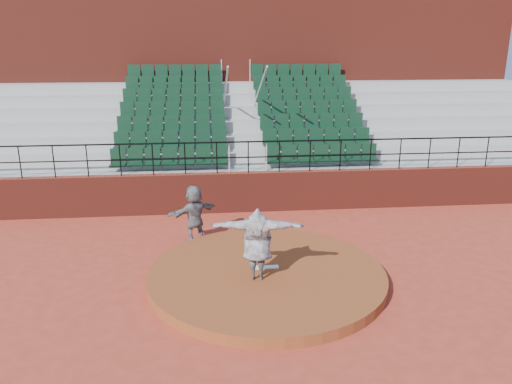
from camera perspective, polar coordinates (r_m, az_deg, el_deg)
The scene contains 9 objects.
ground at distance 11.82m, azimuth 1.21°, elevation -10.06°, with size 90.00×90.00×0.00m, color #A43725.
pitchers_mound at distance 11.76m, azimuth 1.21°, elevation -9.52°, with size 5.50×5.50×0.25m, color brown.
pitching_rubber at distance 11.83m, azimuth 1.13°, elevation -8.59°, with size 0.60×0.15×0.03m, color white.
boundary_wall at distance 16.21m, azimuth -0.87°, elevation 0.03°, with size 24.00×0.30×1.30m, color maroon.
wall_railing at distance 15.86m, azimuth -0.89°, elevation 4.80°, with size 24.04×0.05×1.03m.
seating_deck at distance 19.53m, azimuth -1.78°, elevation 5.38°, with size 24.00×5.97×4.63m.
press_box_facade at distance 23.16m, azimuth -2.52°, elevation 12.43°, with size 24.00×3.00×7.10m, color maroon.
pitcher at distance 11.02m, azimuth 0.14°, elevation -5.94°, with size 2.04×0.55×1.66m, color black.
fielder at distance 13.79m, azimuth -7.07°, elevation -2.49°, with size 1.50×0.48×1.62m, color black.
Camera 1 is at (-1.28, -10.45, 5.37)m, focal length 35.00 mm.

